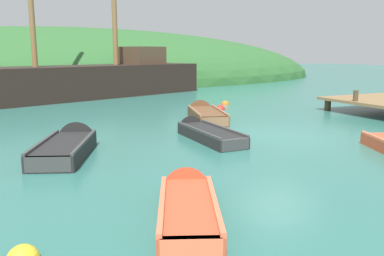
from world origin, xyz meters
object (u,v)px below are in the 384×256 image
Objects in this scene: rowboat_near_dock at (187,203)px; rowboat_far at (204,115)px; rowboat_outer_right at (69,147)px; sailing_ship at (86,85)px; buoy_red at (220,109)px; rowboat_outer_left at (203,134)px; buoy_orange at (225,104)px.

rowboat_far reaches higher than rowboat_near_dock.
rowboat_outer_right is 0.97× the size of rowboat_far.
rowboat_far is (2.78, -9.65, -0.58)m from sailing_ship.
sailing_ship is 9.00m from buoy_red.
rowboat_near_dock is at bearing -122.11° from buoy_red.
sailing_ship is at bearing 120.97° from buoy_red.
rowboat_outer_right is 1.01× the size of rowboat_outer_left.
sailing_ship is 8.50m from buoy_orange.
rowboat_outer_right reaches higher than rowboat_far.
rowboat_far reaches higher than buoy_red.
rowboat_outer_left is (1.09, -12.84, -0.60)m from sailing_ship.
sailing_ship is at bearing 17.41° from rowboat_near_dock.
rowboat_outer_right is 4.06m from rowboat_outer_left.
sailing_ship is at bearing 132.58° from buoy_orange.
rowboat_outer_right is 9.63× the size of buoy_orange.
buoy_red is (1.84, 1.95, -0.13)m from rowboat_far.
buoy_orange is (7.51, 11.66, -0.08)m from rowboat_near_dock.
buoy_red reaches higher than buoy_orange.
rowboat_near_dock is at bearing -122.78° from buoy_orange.
buoy_orange is at bearing 52.81° from buoy_red.
buoy_orange is (1.11, 1.46, 0.00)m from buoy_red.
sailing_ship is 4.78× the size of rowboat_outer_right.
rowboat_near_dock is 7.50× the size of buoy_red.
buoy_orange is at bearing -34.49° from rowboat_outer_left.
rowboat_outer_left is at bearing -124.46° from buoy_red.
buoy_orange is (5.73, -6.23, -0.71)m from sailing_ship.
buoy_orange is (4.64, 6.61, -0.11)m from rowboat_outer_left.
rowboat_outer_left is at bearing 168.22° from rowboat_far.
sailing_ship is 13.35m from rowboat_outer_right.
buoy_red is at bearing -33.87° from rowboat_outer_left.
buoy_red is at bearing 101.96° from sailing_ship.
rowboat_outer_right reaches higher than buoy_red.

